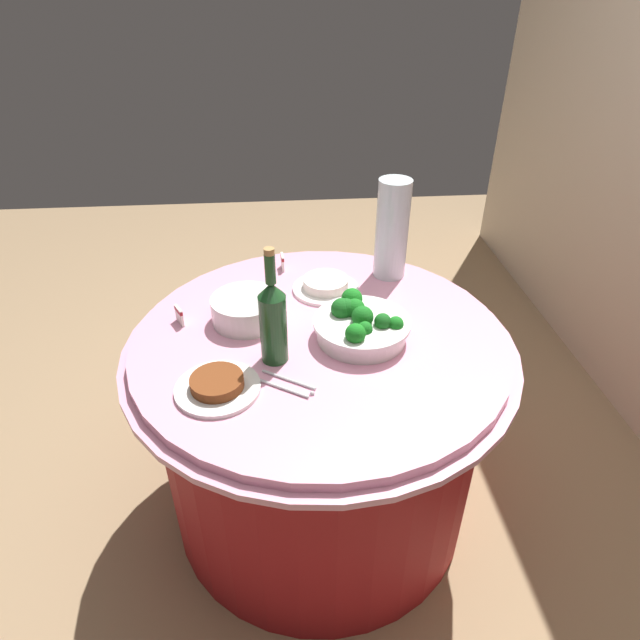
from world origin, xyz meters
TOP-DOWN VIEW (x-y plane):
  - ground_plane at (0.00, 0.00)m, footprint 6.00×6.00m
  - buffet_table at (0.00, 0.00)m, footprint 1.16×1.16m
  - broccoli_bowl at (0.03, 0.11)m, footprint 0.28×0.28m
  - plate_stack at (-0.09, -0.22)m, footprint 0.21×0.21m
  - wine_bottle at (0.11, -0.13)m, footprint 0.07×0.07m
  - decorative_fruit_vase at (-0.35, 0.27)m, footprint 0.11×0.11m
  - serving_tongs at (0.22, -0.10)m, footprint 0.12×0.16m
  - food_plate_rice at (-0.25, 0.04)m, footprint 0.22×0.22m
  - food_plate_stir_fry at (0.23, -0.28)m, footprint 0.22×0.22m
  - label_placard_front at (-0.42, -0.10)m, footprint 0.05×0.01m
  - label_placard_mid at (-0.09, -0.42)m, footprint 0.05×0.03m

SIDE VIEW (x-z plane):
  - ground_plane at x=0.00m, z-range 0.00..0.00m
  - buffet_table at x=0.00m, z-range 0.01..0.75m
  - serving_tongs at x=0.22m, z-range 0.74..0.75m
  - food_plate_stir_fry at x=0.23m, z-range 0.74..0.78m
  - food_plate_rice at x=-0.25m, z-range 0.74..0.78m
  - label_placard_front at x=-0.42m, z-range 0.74..0.80m
  - label_placard_mid at x=-0.09m, z-range 0.74..0.80m
  - plate_stack at x=-0.09m, z-range 0.74..0.82m
  - broccoli_bowl at x=0.03m, z-range 0.73..0.84m
  - wine_bottle at x=0.11m, z-range 0.70..1.04m
  - decorative_fruit_vase at x=-0.35m, z-range 0.73..1.07m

